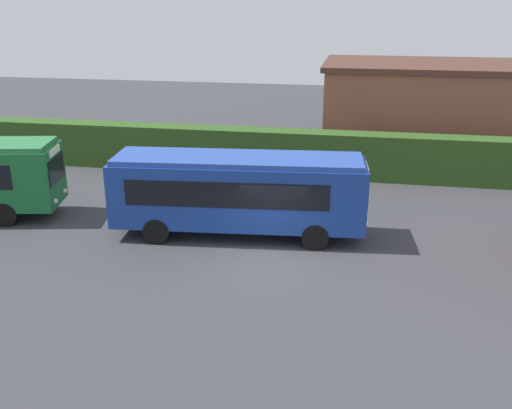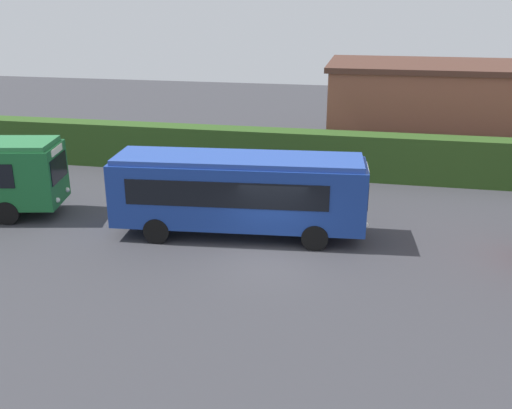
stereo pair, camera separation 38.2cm
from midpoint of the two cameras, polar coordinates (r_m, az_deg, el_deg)
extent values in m
plane|color=#38383D|center=(20.96, 1.64, -5.58)|extent=(87.49, 87.49, 0.00)
cube|color=black|center=(25.96, -18.33, 3.43)|extent=(0.45, 1.98, 1.05)
cube|color=silver|center=(25.76, -18.52, 5.08)|extent=(0.31, 1.33, 0.28)
cylinder|color=black|center=(28.08, -21.11, 0.85)|extent=(1.04, 0.48, 1.00)
cylinder|color=black|center=(26.11, -22.77, -0.76)|extent=(1.04, 0.48, 1.00)
sphere|color=silver|center=(26.91, -17.61, 1.37)|extent=(0.22, 0.22, 0.22)
sphere|color=silver|center=(25.69, -18.45, 0.42)|extent=(0.22, 0.22, 0.22)
cube|color=navy|center=(22.62, -1.24, 1.23)|extent=(9.92, 3.39, 2.46)
cube|color=#2747A0|center=(22.23, -1.27, 4.48)|extent=(9.61, 3.16, 0.20)
cube|color=black|center=(23.78, -1.56, 2.91)|extent=(7.56, 0.71, 0.98)
cube|color=black|center=(21.36, -2.50, 0.92)|extent=(7.56, 0.71, 0.98)
cube|color=black|center=(22.43, 11.21, 1.48)|extent=(0.22, 2.08, 1.03)
cube|color=silver|center=(22.21, 11.34, 3.32)|extent=(0.16, 1.40, 0.28)
cylinder|color=black|center=(23.97, 6.32, -1.04)|extent=(1.02, 0.37, 1.00)
cylinder|color=black|center=(21.79, 6.27, -3.22)|extent=(1.02, 0.37, 1.00)
cylinder|color=black|center=(24.68, -7.82, -0.48)|extent=(1.02, 0.37, 1.00)
cylinder|color=black|center=(22.58, -9.23, -2.53)|extent=(1.02, 0.37, 1.00)
sphere|color=silver|center=(23.47, 10.93, -0.71)|extent=(0.22, 0.22, 0.22)
sphere|color=silver|center=(22.17, 11.18, -1.96)|extent=(0.22, 0.22, 0.22)
cube|color=#4C6B47|center=(31.09, -23.12, 2.25)|extent=(0.31, 0.25, 0.89)
cube|color=olive|center=(30.88, -23.33, 3.73)|extent=(0.48, 0.28, 0.78)
sphere|color=#8C6647|center=(30.75, -23.46, 4.64)|extent=(0.25, 0.25, 0.25)
cube|color=#2D4E1C|center=(30.65, 5.15, 4.98)|extent=(55.75, 1.37, 2.36)
cube|color=brown|center=(36.29, 16.79, 8.71)|extent=(11.36, 7.16, 5.02)
cube|color=#4C2D23|center=(35.91, 17.21, 12.87)|extent=(11.81, 7.45, 0.30)
camera|label=1|loc=(0.19, -89.51, 0.18)|focal=40.87mm
camera|label=2|loc=(0.19, 90.49, -0.18)|focal=40.87mm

